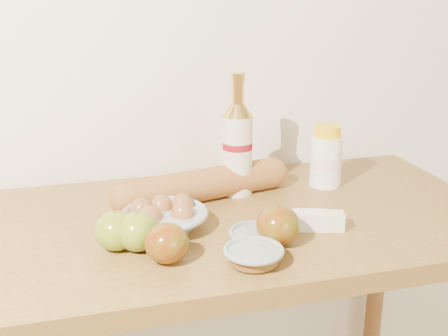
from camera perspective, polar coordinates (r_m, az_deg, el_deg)
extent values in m
cube|color=white|center=(1.42, -4.01, 15.39)|extent=(3.50, 0.02, 2.60)
cube|color=olive|center=(1.20, -0.38, -5.91)|extent=(1.20, 0.60, 0.04)
cylinder|color=brown|center=(1.81, 14.99, -13.63)|extent=(0.05, 0.05, 0.86)
cylinder|color=beige|center=(1.29, 1.37, 1.29)|extent=(0.09, 0.09, 0.19)
cylinder|color=maroon|center=(1.29, 1.38, 2.32)|extent=(0.09, 0.09, 0.02)
cone|color=gold|center=(1.27, 1.41, 5.93)|extent=(0.09, 0.09, 0.03)
cylinder|color=gold|center=(1.26, 1.42, 7.67)|extent=(0.04, 0.04, 0.05)
cylinder|color=gold|center=(1.25, 1.43, 9.21)|extent=(0.04, 0.04, 0.02)
cylinder|color=white|center=(1.38, 10.31, 0.67)|extent=(0.10, 0.10, 0.12)
cylinder|color=#FAD6D2|center=(1.38, 10.31, 0.67)|extent=(0.10, 0.10, 0.03)
cylinder|color=yellow|center=(1.36, 10.49, 3.68)|extent=(0.08, 0.08, 0.03)
torus|color=#93A09B|center=(1.13, -6.04, -4.63)|extent=(0.18, 0.18, 0.01)
ellipsoid|color=brown|center=(1.11, -7.53, -5.27)|extent=(0.05, 0.05, 0.06)
ellipsoid|color=brown|center=(1.12, -4.21, -4.90)|extent=(0.05, 0.05, 0.06)
ellipsoid|color=brown|center=(1.16, -6.35, -4.14)|extent=(0.05, 0.05, 0.06)
ellipsoid|color=brown|center=(1.15, -8.37, -4.48)|extent=(0.05, 0.05, 0.06)
ellipsoid|color=brown|center=(1.16, -4.24, -4.04)|extent=(0.05, 0.05, 0.06)
cylinder|color=#B17136|center=(1.27, -2.07, -1.70)|extent=(0.37, 0.15, 0.07)
sphere|color=#B17136|center=(1.21, -9.90, -3.05)|extent=(0.09, 0.09, 0.07)
sphere|color=#B17136|center=(1.36, 4.90, -0.46)|extent=(0.09, 0.09, 0.07)
ellipsoid|color=#9C8F1F|center=(1.05, -8.77, -6.38)|extent=(0.10, 0.10, 0.07)
cylinder|color=#4E341A|center=(1.04, -8.85, -4.81)|extent=(0.01, 0.01, 0.01)
ellipsoid|color=#910807|center=(1.00, -5.85, -7.60)|extent=(0.09, 0.09, 0.07)
cylinder|color=#4F341A|center=(0.99, -5.90, -6.00)|extent=(0.01, 0.01, 0.01)
ellipsoid|color=maroon|center=(1.07, 5.51, -5.81)|extent=(0.10, 0.10, 0.08)
cylinder|color=#4F371A|center=(1.05, 5.56, -4.19)|extent=(0.01, 0.01, 0.01)
torus|color=gray|center=(1.00, 3.02, -8.33)|extent=(0.12, 0.12, 0.01)
cylinder|color=brown|center=(1.00, 3.01, -8.90)|extent=(0.10, 0.10, 0.02)
torus|color=gray|center=(1.07, 3.18, -6.56)|extent=(0.10, 0.10, 0.01)
cylinder|color=brown|center=(1.07, 3.17, -7.06)|extent=(0.09, 0.09, 0.02)
cube|color=#EEEBB8|center=(1.15, 8.93, -5.30)|extent=(0.13, 0.07, 0.04)
cube|color=#ECE5C8|center=(1.15, 8.93, -5.30)|extent=(0.07, 0.06, 0.04)
ellipsoid|color=#9C8F1F|center=(1.06, -10.92, -6.27)|extent=(0.10, 0.10, 0.07)
cylinder|color=#4E341A|center=(1.05, -11.02, -4.71)|extent=(0.01, 0.01, 0.01)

